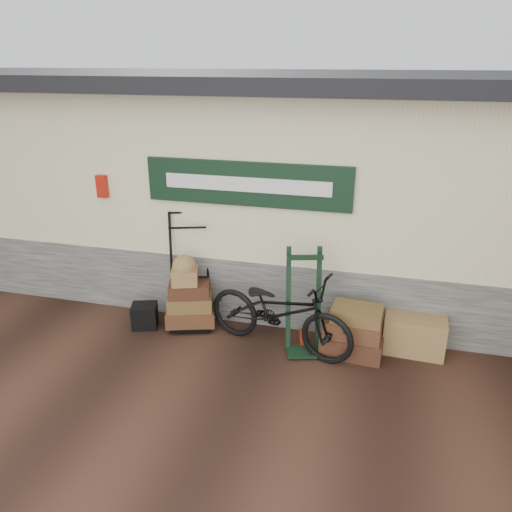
% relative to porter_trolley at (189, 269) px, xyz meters
% --- Properties ---
extents(ground, '(80.00, 80.00, 0.00)m').
position_rel_porter_trolley_xyz_m(ground, '(1.07, -0.85, -0.78)').
color(ground, black).
rests_on(ground, ground).
extents(station_building, '(14.40, 4.10, 3.20)m').
position_rel_porter_trolley_xyz_m(station_building, '(1.06, 1.89, 0.84)').
color(station_building, '#4C4C47').
rests_on(station_building, ground).
extents(porter_trolley, '(0.92, 0.79, 1.55)m').
position_rel_porter_trolley_xyz_m(porter_trolley, '(0.00, 0.00, 0.00)').
color(porter_trolley, black).
rests_on(porter_trolley, ground).
extents(green_barrow, '(0.57, 0.52, 1.32)m').
position_rel_porter_trolley_xyz_m(green_barrow, '(1.60, -0.33, -0.12)').
color(green_barrow, black).
rests_on(green_barrow, ground).
extents(suitcase_stack, '(0.77, 0.52, 0.65)m').
position_rel_porter_trolley_xyz_m(suitcase_stack, '(2.20, -0.26, -0.45)').
color(suitcase_stack, '#3A2512').
rests_on(suitcase_stack, ground).
extents(wicker_hamper, '(0.75, 0.51, 0.47)m').
position_rel_porter_trolley_xyz_m(wicker_hamper, '(2.93, 0.00, -0.54)').
color(wicker_hamper, brown).
rests_on(wicker_hamper, ground).
extents(black_trunk, '(0.40, 0.37, 0.33)m').
position_rel_porter_trolley_xyz_m(black_trunk, '(-0.55, -0.31, -0.61)').
color(black_trunk, black).
rests_on(black_trunk, ground).
extents(bicycle, '(1.15, 2.05, 1.13)m').
position_rel_porter_trolley_xyz_m(bicycle, '(1.31, -0.37, -0.21)').
color(bicycle, black).
rests_on(bicycle, ground).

